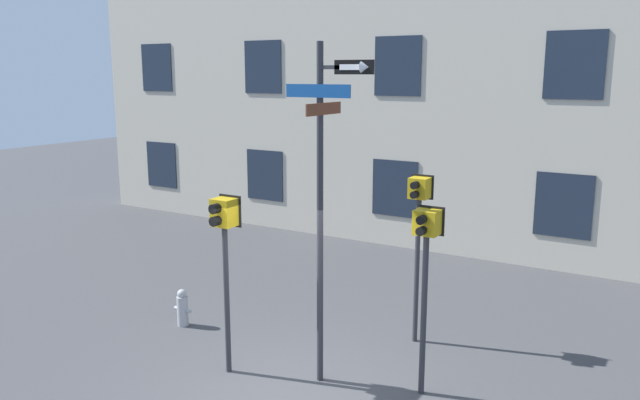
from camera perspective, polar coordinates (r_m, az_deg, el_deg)
street_sign_pole at (r=8.36m, az=0.32°, el=0.93°), size 1.27×0.87×4.72m
pedestrian_signal_left at (r=8.90m, az=-8.73°, el=-3.27°), size 0.37×0.40×2.63m
pedestrian_signal_right at (r=8.31m, az=9.65°, el=-4.67°), size 0.37×0.40×2.61m
pedestrian_signal_across at (r=9.95m, az=8.99°, el=-1.43°), size 0.36×0.40×2.75m
fire_hydrant at (r=11.24m, az=-12.46°, el=-9.61°), size 0.35×0.19×0.66m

